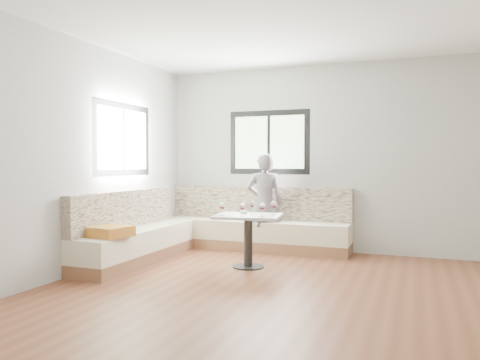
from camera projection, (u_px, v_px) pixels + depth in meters
name	position (u px, v px, depth m)	size (l,w,h in m)	color
room	(276.00, 154.00, 4.76)	(5.01, 5.01, 2.81)	brown
banquette	(205.00, 232.00, 6.78)	(2.90, 2.80, 0.95)	brown
table	(248.00, 228.00, 5.92)	(0.89, 0.73, 0.67)	black
person	(265.00, 203.00, 6.97)	(0.54, 0.35, 1.47)	slate
olive_ramekin	(244.00, 212.00, 6.04)	(0.10, 0.10, 0.04)	white
wine_glass_a	(222.00, 206.00, 5.82)	(0.08, 0.08, 0.17)	white
wine_glass_b	(242.00, 207.00, 5.73)	(0.08, 0.08, 0.17)	white
wine_glass_c	(262.00, 207.00, 5.73)	(0.08, 0.08, 0.17)	white
wine_glass_d	(252.00, 205.00, 6.01)	(0.08, 0.08, 0.17)	white
wine_glass_e	(273.00, 205.00, 5.95)	(0.08, 0.08, 0.17)	white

